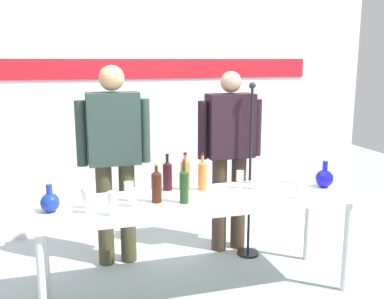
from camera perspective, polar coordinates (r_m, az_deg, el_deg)
The scene contains 23 objects.
ground_plane at distance 3.63m, azimuth 0.69°, elevation -18.08°, with size 10.00×10.00×0.00m, color #98A8A8.
back_wall at distance 4.67m, azimuth -4.85°, elevation 7.91°, with size 4.86×0.11×3.00m.
display_table at distance 3.34m, azimuth 0.72°, elevation -7.32°, with size 2.37×0.67×0.78m.
decanter_blue_left at distance 3.16m, azimuth -17.96°, elevation -6.50°, with size 0.13×0.13×0.19m.
decanter_blue_right at distance 3.73m, azimuth 16.81°, elevation -3.56°, with size 0.14×0.14×0.22m.
presenter_left at distance 3.84m, azimuth -10.06°, elevation -0.32°, with size 0.63×0.22×1.75m.
presenter_right at distance 4.10m, azimuth 4.92°, elevation -0.01°, with size 0.62×0.22×1.70m.
wine_bottle_0 at distance 3.49m, azimuth 1.36°, elevation -3.25°, with size 0.07×0.07×0.30m.
wine_bottle_1 at distance 3.20m, azimuth -4.62°, elevation -4.68°, with size 0.07×0.07×0.29m.
wine_bottle_2 at distance 3.49m, azimuth -0.89°, elevation -3.14°, with size 0.07×0.07×0.30m.
wine_bottle_3 at distance 3.18m, azimuth -1.02°, elevation -4.63°, with size 0.07×0.07×0.33m.
wine_bottle_4 at distance 3.49m, azimuth -3.21°, elevation -3.31°, with size 0.07×0.07×0.29m.
wine_glass_left_0 at distance 3.13m, azimuth -7.57°, elevation -5.70°, with size 0.07×0.07×0.13m.
wine_glass_left_1 at distance 3.15m, azimuth -13.64°, elevation -5.63°, with size 0.06×0.06×0.15m.
wine_glass_left_2 at distance 2.97m, azimuth -10.27°, elevation -6.32°, with size 0.07×0.07×0.17m.
wine_glass_left_3 at distance 3.04m, azimuth -13.36°, elevation -6.02°, with size 0.06×0.06×0.16m.
wine_glass_left_4 at distance 3.25m, azimuth -8.20°, elevation -4.96°, with size 0.07×0.07×0.15m.
wine_glass_right_0 at distance 3.55m, azimuth 6.23°, elevation -3.47°, with size 0.06×0.06×0.15m.
wine_glass_right_1 at distance 3.70m, azimuth 8.48°, elevation -2.66°, with size 0.06×0.06×0.16m.
wine_glass_right_2 at distance 3.79m, azimuth 13.40°, elevation -2.58°, with size 0.07×0.07×0.16m.
wine_glass_right_3 at distance 3.38m, azimuth 13.62°, elevation -4.77°, with size 0.07×0.07×0.13m.
wine_glass_right_4 at distance 3.54m, azimuth 8.42°, elevation -3.55°, with size 0.06×0.06×0.15m.
microphone_stand at distance 4.08m, azimuth 7.45°, elevation -6.39°, with size 0.20×0.20×1.61m.
Camera 1 is at (-0.92, -3.02, 1.80)m, focal length 41.08 mm.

